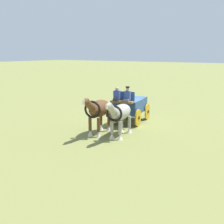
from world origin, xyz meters
name	(u,v)px	position (x,y,z in m)	size (l,w,h in m)	color
ground_plane	(130,121)	(0.00, 0.00, 0.00)	(220.00, 220.00, 0.00)	olive
show_wagon	(130,106)	(0.18, 0.04, 1.09)	(5.67, 2.46, 2.57)	#2D4C7A
draft_horse_near	(120,114)	(3.51, 1.36, 1.31)	(3.19, 1.27, 2.17)	#9E998E
draft_horse_off	(99,110)	(3.74, 0.09, 1.42)	(3.11, 1.34, 2.30)	brown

